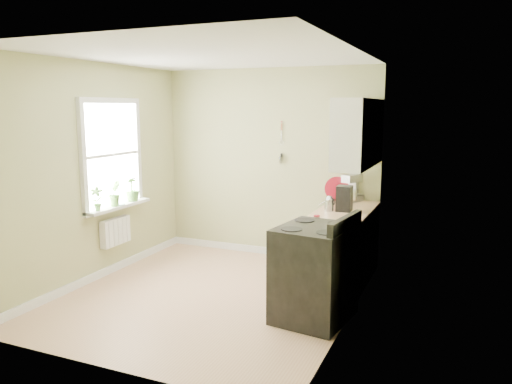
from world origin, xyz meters
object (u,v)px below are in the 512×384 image
at_px(stand_mixer, 352,189).
at_px(kettle, 329,204).
at_px(coffee_maker, 344,199).
at_px(stove, 315,272).

distance_m(stand_mixer, kettle, 0.77).
height_order(stand_mixer, coffee_maker, stand_mixer).
xyz_separation_m(stove, coffee_maker, (0.02, 1.16, 0.56)).
distance_m(kettle, coffee_maker, 0.19).
distance_m(stove, kettle, 1.20).
bearing_deg(coffee_maker, stove, -90.87).
height_order(stand_mixer, kettle, stand_mixer).
distance_m(stove, stand_mixer, 1.93).
bearing_deg(stove, stand_mixer, 91.12).
relative_size(kettle, coffee_maker, 0.61).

